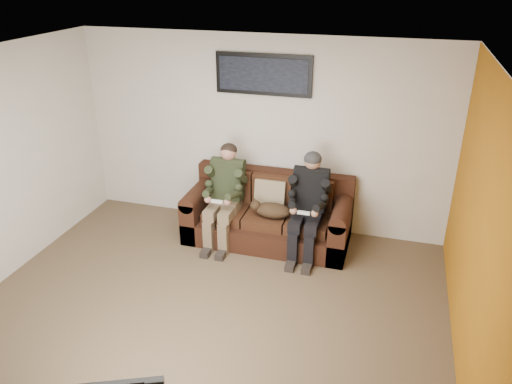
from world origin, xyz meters
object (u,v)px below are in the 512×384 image
(person_right, at_px, (309,199))
(cat, at_px, (271,210))
(person_left, at_px, (225,189))
(framed_poster, at_px, (263,75))
(sofa, at_px, (269,215))

(person_right, relative_size, cat, 1.96)
(person_left, bearing_deg, person_right, 0.02)
(person_right, height_order, framed_poster, framed_poster)
(person_right, xyz_separation_m, cat, (-0.47, -0.04, -0.19))
(framed_poster, bearing_deg, person_right, -37.21)
(person_left, xyz_separation_m, cat, (0.63, -0.04, -0.19))
(sofa, height_order, framed_poster, framed_poster)
(person_left, distance_m, person_right, 1.09)
(person_right, distance_m, cat, 0.51)
(person_left, height_order, person_right, person_right)
(sofa, relative_size, framed_poster, 1.70)
(sofa, relative_size, person_left, 1.66)
(person_left, height_order, framed_poster, framed_poster)
(sofa, distance_m, cat, 0.30)
(sofa, relative_size, person_right, 1.65)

